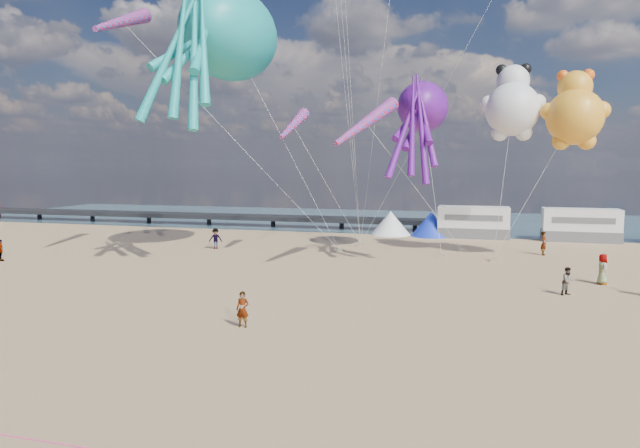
{
  "coord_description": "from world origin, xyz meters",
  "views": [
    {
      "loc": [
        6.59,
        -16.4,
        7.04
      ],
      "look_at": [
        0.27,
        6.0,
        4.6
      ],
      "focal_mm": 32.0,
      "sensor_mm": 36.0,
      "label": 1
    }
  ],
  "objects_px": {
    "beachgoer_3": "(1,250)",
    "kite_panda": "(513,109)",
    "beachgoer_2": "(216,239)",
    "kite_octopus_purple": "(423,107)",
    "kite_teddy_orange": "(575,117)",
    "beachgoer_1": "(568,281)",
    "sandbag_e": "(360,245)",
    "beachgoer_5": "(544,243)",
    "beachgoer_6": "(603,269)",
    "motorhome_1": "(581,225)",
    "kite_octopus_teal": "(230,35)",
    "tent_blue": "(431,224)",
    "motorhome_0": "(473,222)",
    "sandbag_d": "(462,249)",
    "windsock_right": "(293,125)",
    "sandbag_c": "(493,260)",
    "sandbag_b": "(442,256)",
    "standing_person": "(243,309)",
    "tent_white": "(391,223)",
    "windsock_mid": "(366,123)",
    "sandbag_a": "(339,250)",
    "windsock_left": "(122,22)"
  },
  "relations": [
    {
      "from": "motorhome_0",
      "to": "kite_panda",
      "type": "distance_m",
      "value": 15.34
    },
    {
      "from": "tent_blue",
      "to": "kite_octopus_teal",
      "type": "relative_size",
      "value": 0.3
    },
    {
      "from": "motorhome_1",
      "to": "beachgoer_6",
      "type": "bearing_deg",
      "value": -95.33
    },
    {
      "from": "sandbag_d",
      "to": "windsock_right",
      "type": "relative_size",
      "value": 0.11
    },
    {
      "from": "kite_teddy_orange",
      "to": "beachgoer_1",
      "type": "bearing_deg",
      "value": -109.78
    },
    {
      "from": "beachgoer_3",
      "to": "kite_panda",
      "type": "xyz_separation_m",
      "value": [
        35.69,
        11.48,
        10.27
      ]
    },
    {
      "from": "tent_white",
      "to": "sandbag_e",
      "type": "bearing_deg",
      "value": -98.56
    },
    {
      "from": "beachgoer_1",
      "to": "sandbag_a",
      "type": "xyz_separation_m",
      "value": [
        -15.56,
        11.57,
        -0.65
      ]
    },
    {
      "from": "sandbag_b",
      "to": "sandbag_c",
      "type": "height_order",
      "value": "same"
    },
    {
      "from": "tent_white",
      "to": "kite_panda",
      "type": "relative_size",
      "value": 0.6
    },
    {
      "from": "tent_white",
      "to": "sandbag_b",
      "type": "distance_m",
      "value": 13.94
    },
    {
      "from": "motorhome_0",
      "to": "sandbag_e",
      "type": "distance_m",
      "value": 12.7
    },
    {
      "from": "sandbag_b",
      "to": "kite_teddy_orange",
      "type": "relative_size",
      "value": 0.07
    },
    {
      "from": "kite_teddy_orange",
      "to": "sandbag_d",
      "type": "bearing_deg",
      "value": 141.8
    },
    {
      "from": "beachgoer_2",
      "to": "beachgoer_6",
      "type": "relative_size",
      "value": 0.96
    },
    {
      "from": "beachgoer_5",
      "to": "sandbag_c",
      "type": "bearing_deg",
      "value": 149.7
    },
    {
      "from": "sandbag_b",
      "to": "windsock_left",
      "type": "bearing_deg",
      "value": -159.98
    },
    {
      "from": "windsock_mid",
      "to": "tent_blue",
      "type": "bearing_deg",
      "value": 106.44
    },
    {
      "from": "beachgoer_5",
      "to": "sandbag_a",
      "type": "distance_m",
      "value": 15.97
    },
    {
      "from": "beachgoer_1",
      "to": "standing_person",
      "type": "bearing_deg",
      "value": 174.36
    },
    {
      "from": "beachgoer_2",
      "to": "sandbag_b",
      "type": "xyz_separation_m",
      "value": [
        18.47,
        0.83,
        -0.75
      ]
    },
    {
      "from": "beachgoer_3",
      "to": "sandbag_d",
      "type": "bearing_deg",
      "value": -125.66
    },
    {
      "from": "kite_octopus_teal",
      "to": "beachgoer_2",
      "type": "bearing_deg",
      "value": 147.44
    },
    {
      "from": "beachgoer_1",
      "to": "sandbag_c",
      "type": "relative_size",
      "value": 3.05
    },
    {
      "from": "beachgoer_3",
      "to": "windsock_mid",
      "type": "xyz_separation_m",
      "value": [
        26.23,
        3.96,
        8.96
      ]
    },
    {
      "from": "motorhome_1",
      "to": "windsock_right",
      "type": "height_order",
      "value": "windsock_right"
    },
    {
      "from": "beachgoer_2",
      "to": "kite_octopus_purple",
      "type": "distance_m",
      "value": 19.9
    },
    {
      "from": "motorhome_0",
      "to": "kite_octopus_teal",
      "type": "xyz_separation_m",
      "value": [
        -18.13,
        -15.42,
        15.34
      ]
    },
    {
      "from": "kite_panda",
      "to": "motorhome_0",
      "type": "bearing_deg",
      "value": 93.23
    },
    {
      "from": "motorhome_1",
      "to": "sandbag_b",
      "type": "bearing_deg",
      "value": -132.73
    },
    {
      "from": "kite_teddy_orange",
      "to": "sandbag_e",
      "type": "bearing_deg",
      "value": 154.0
    },
    {
      "from": "kite_octopus_purple",
      "to": "motorhome_0",
      "type": "bearing_deg",
      "value": 66.23
    },
    {
      "from": "standing_person",
      "to": "kite_teddy_orange",
      "type": "xyz_separation_m",
      "value": [
        15.99,
        21.5,
        9.55
      ]
    },
    {
      "from": "beachgoer_5",
      "to": "sandbag_d",
      "type": "bearing_deg",
      "value": 97.19
    },
    {
      "from": "windsock_right",
      "to": "beachgoer_1",
      "type": "bearing_deg",
      "value": -15.99
    },
    {
      "from": "sandbag_c",
      "to": "windsock_right",
      "type": "distance_m",
      "value": 17.84
    },
    {
      "from": "tent_white",
      "to": "kite_octopus_teal",
      "type": "distance_m",
      "value": 24.18
    },
    {
      "from": "beachgoer_1",
      "to": "motorhome_1",
      "type": "bearing_deg",
      "value": 38.46
    },
    {
      "from": "standing_person",
      "to": "beachgoer_2",
      "type": "bearing_deg",
      "value": 116.49
    },
    {
      "from": "kite_octopus_teal",
      "to": "windsock_right",
      "type": "distance_m",
      "value": 8.48
    },
    {
      "from": "sandbag_d",
      "to": "kite_octopus_purple",
      "type": "bearing_deg",
      "value": -142.99
    },
    {
      "from": "beachgoer_2",
      "to": "windsock_right",
      "type": "height_order",
      "value": "windsock_right"
    },
    {
      "from": "motorhome_1",
      "to": "kite_octopus_teal",
      "type": "height_order",
      "value": "kite_octopus_teal"
    },
    {
      "from": "tent_blue",
      "to": "beachgoer_5",
      "type": "relative_size",
      "value": 2.17
    },
    {
      "from": "sandbag_e",
      "to": "beachgoer_5",
      "type": "bearing_deg",
      "value": -3.84
    },
    {
      "from": "beachgoer_5",
      "to": "sandbag_c",
      "type": "height_order",
      "value": "beachgoer_5"
    },
    {
      "from": "standing_person",
      "to": "windsock_mid",
      "type": "height_order",
      "value": "windsock_mid"
    },
    {
      "from": "sandbag_e",
      "to": "windsock_right",
      "type": "distance_m",
      "value": 12.5
    },
    {
      "from": "motorhome_1",
      "to": "standing_person",
      "type": "distance_m",
      "value": 38.89
    },
    {
      "from": "tent_white",
      "to": "windsock_right",
      "type": "xyz_separation_m",
      "value": [
        -5.16,
        -15.17,
        8.77
      ]
    }
  ]
}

